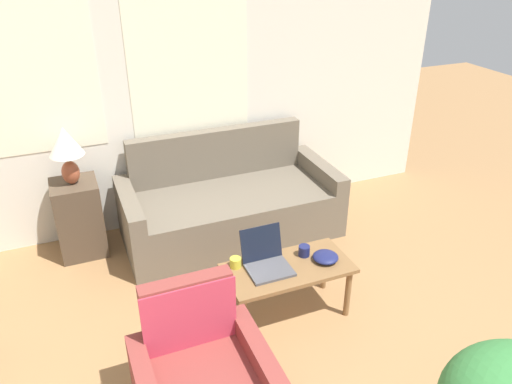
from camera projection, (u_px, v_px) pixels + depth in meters
wall_back at (125, 95)px, 4.37m from camera, size 6.36×0.06×2.60m
couch at (229, 205)px, 4.73m from camera, size 1.99×0.90×0.93m
side_table at (79, 218)px, 4.39m from camera, size 0.39×0.39×0.69m
table_lamp at (66, 147)px, 4.07m from camera, size 0.28×0.28×0.50m
coffee_table at (288, 273)px, 3.62m from camera, size 0.93×0.45×0.44m
laptop at (266, 260)px, 3.57m from camera, size 0.31×0.32×0.27m
cup_navy at (236, 263)px, 3.58m from camera, size 0.08×0.08×0.07m
cup_yellow at (304, 251)px, 3.70m from camera, size 0.08×0.08×0.08m
snack_bowl at (326, 257)px, 3.65m from camera, size 0.19×0.19×0.06m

